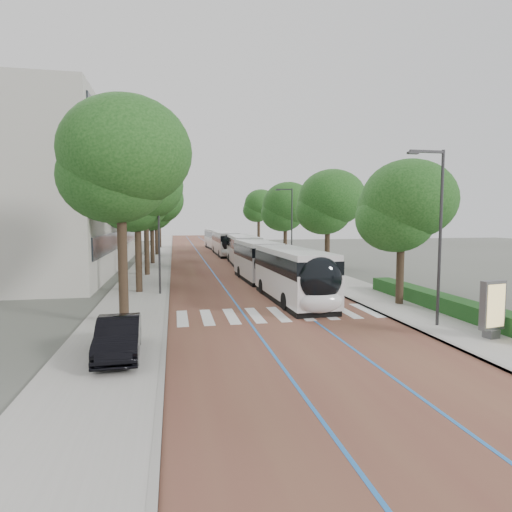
# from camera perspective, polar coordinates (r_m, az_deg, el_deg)

# --- Properties ---
(ground) EXTENTS (160.00, 160.00, 0.00)m
(ground) POSITION_cam_1_polar(r_m,az_deg,el_deg) (21.78, 3.12, -8.39)
(ground) COLOR #51544C
(ground) RESTS_ON ground
(road) EXTENTS (11.00, 140.00, 0.02)m
(road) POSITION_cam_1_polar(r_m,az_deg,el_deg) (60.98, -6.02, 0.24)
(road) COLOR brown
(road) RESTS_ON ground
(sidewalk_left) EXTENTS (4.00, 140.00, 0.12)m
(sidewalk_left) POSITION_cam_1_polar(r_m,az_deg,el_deg) (60.80, -13.08, 0.17)
(sidewalk_left) COLOR #9D9A94
(sidewalk_left) RESTS_ON ground
(sidewalk_right) EXTENTS (4.00, 140.00, 0.12)m
(sidewalk_right) POSITION_cam_1_polar(r_m,az_deg,el_deg) (62.06, 0.89, 0.40)
(sidewalk_right) COLOR #9D9A94
(sidewalk_right) RESTS_ON ground
(kerb_left) EXTENTS (0.20, 140.00, 0.14)m
(kerb_left) POSITION_cam_1_polar(r_m,az_deg,el_deg) (60.76, -11.29, 0.20)
(kerb_left) COLOR gray
(kerb_left) RESTS_ON ground
(kerb_right) EXTENTS (0.20, 140.00, 0.14)m
(kerb_right) POSITION_cam_1_polar(r_m,az_deg,el_deg) (61.70, -0.83, 0.37)
(kerb_right) COLOR gray
(kerb_right) RESTS_ON ground
(zebra_crossing) EXTENTS (10.55, 3.60, 0.01)m
(zebra_crossing) POSITION_cam_1_polar(r_m,az_deg,el_deg) (22.76, 3.00, -7.74)
(zebra_crossing) COLOR silver
(zebra_crossing) RESTS_ON ground
(lane_line_left) EXTENTS (0.12, 126.00, 0.01)m
(lane_line_left) POSITION_cam_1_polar(r_m,az_deg,el_deg) (60.86, -7.52, 0.23)
(lane_line_left) COLOR #2467B7
(lane_line_left) RESTS_ON road
(lane_line_right) EXTENTS (0.12, 126.00, 0.01)m
(lane_line_right) POSITION_cam_1_polar(r_m,az_deg,el_deg) (61.13, -4.53, 0.28)
(lane_line_right) COLOR #2467B7
(lane_line_right) RESTS_ON road
(office_building) EXTENTS (18.11, 40.00, 14.00)m
(office_building) POSITION_cam_1_polar(r_m,az_deg,el_deg) (50.66, -27.52, 6.66)
(office_building) COLOR #B5B1A7
(office_building) RESTS_ON ground
(hedge) EXTENTS (1.20, 14.00, 0.80)m
(hedge) POSITION_cam_1_polar(r_m,az_deg,el_deg) (25.41, 23.56, -5.67)
(hedge) COLOR #19481B
(hedge) RESTS_ON sidewalk_right
(streetlight_near) EXTENTS (1.82, 0.20, 8.00)m
(streetlight_near) POSITION_cam_1_polar(r_m,az_deg,el_deg) (21.13, 23.01, 4.00)
(streetlight_near) COLOR #2F2F31
(streetlight_near) RESTS_ON sidewalk_right
(streetlight_far) EXTENTS (1.82, 0.20, 8.00)m
(streetlight_far) POSITION_cam_1_polar(r_m,az_deg,el_deg) (44.15, 4.57, 4.70)
(streetlight_far) COLOR #2F2F31
(streetlight_far) RESTS_ON sidewalk_right
(lamp_post_left) EXTENTS (0.14, 0.14, 8.00)m
(lamp_post_left) POSITION_cam_1_polar(r_m,az_deg,el_deg) (28.58, -12.82, 3.03)
(lamp_post_left) COLOR #2F2F31
(lamp_post_left) RESTS_ON sidewalk_left
(trees_left) EXTENTS (6.44, 60.83, 10.04)m
(trees_left) POSITION_cam_1_polar(r_m,az_deg,el_deg) (46.82, -13.89, 7.32)
(trees_left) COLOR black
(trees_left) RESTS_ON ground
(trees_right) EXTENTS (5.92, 47.15, 8.91)m
(trees_right) POSITION_cam_1_polar(r_m,az_deg,el_deg) (43.69, 6.24, 6.40)
(trees_right) COLOR black
(trees_right) RESTS_ON ground
(lead_bus) EXTENTS (3.18, 18.48, 3.20)m
(lead_bus) POSITION_cam_1_polar(r_m,az_deg,el_deg) (29.65, 2.63, -1.62)
(lead_bus) COLOR black
(lead_bus) RESTS_ON ground
(bus_queued_0) EXTENTS (3.00, 12.49, 3.20)m
(bus_queued_0) POSITION_cam_1_polar(r_m,az_deg,el_deg) (45.76, -1.67, 0.72)
(bus_queued_0) COLOR silver
(bus_queued_0) RESTS_ON ground
(bus_queued_1) EXTENTS (2.58, 12.41, 3.20)m
(bus_queued_1) POSITION_cam_1_polar(r_m,az_deg,el_deg) (58.95, -4.10, 1.66)
(bus_queued_1) COLOR silver
(bus_queued_1) RESTS_ON ground
(bus_queued_2) EXTENTS (3.21, 12.52, 3.20)m
(bus_queued_2) POSITION_cam_1_polar(r_m,az_deg,el_deg) (70.69, -5.21, 2.21)
(bus_queued_2) COLOR silver
(bus_queued_2) RESTS_ON ground
(ad_panel) EXTENTS (1.19, 0.53, 2.39)m
(ad_panel) POSITION_cam_1_polar(r_m,az_deg,el_deg) (20.23, 29.00, -6.08)
(ad_panel) COLOR #59595B
(ad_panel) RESTS_ON sidewalk_right
(parked_car) EXTENTS (1.68, 4.30, 1.39)m
(parked_car) POSITION_cam_1_polar(r_m,az_deg,el_deg) (16.32, -17.86, -10.24)
(parked_car) COLOR black
(parked_car) RESTS_ON sidewalk_left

